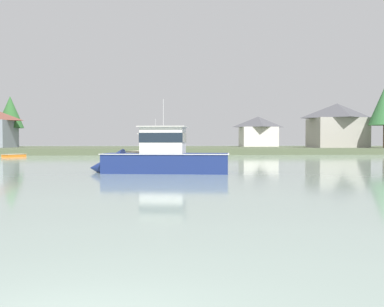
# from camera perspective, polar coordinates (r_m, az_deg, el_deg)

# --- Properties ---
(far_shore_bank) EXTENTS (221.37, 40.36, 1.07)m
(far_shore_bank) POSITION_cam_1_polar(r_m,az_deg,el_deg) (91.12, -5.08, 0.52)
(far_shore_bank) COLOR #4C563D
(far_shore_bank) RESTS_ON ground
(cruiser_navy) EXTENTS (10.85, 4.81, 6.59)m
(cruiser_navy) POSITION_cam_1_polar(r_m,az_deg,el_deg) (31.86, -5.10, -1.17)
(cruiser_navy) COLOR navy
(cruiser_navy) RESTS_ON ground
(dinghy_orange) EXTENTS (3.09, 3.69, 0.61)m
(dinghy_orange) POSITION_cam_1_polar(r_m,az_deg,el_deg) (67.85, -22.68, -0.32)
(dinghy_orange) COLOR orange
(dinghy_orange) RESTS_ON ground
(cruiser_sand) EXTENTS (6.27, 11.38, 6.12)m
(cruiser_sand) POSITION_cam_1_polar(r_m,az_deg,el_deg) (49.62, -4.50, -0.24)
(cruiser_sand) COLOR tan
(cruiser_sand) RESTS_ON ground
(mooring_buoy_yellow) EXTENTS (0.44, 0.44, 0.49)m
(mooring_buoy_yellow) POSITION_cam_1_polar(r_m,az_deg,el_deg) (59.55, -8.76, -0.53)
(mooring_buoy_yellow) COLOR yellow
(mooring_buoy_yellow) RESTS_ON ground
(shore_tree_right_mid) EXTENTS (5.50, 5.50, 10.79)m
(shore_tree_right_mid) POSITION_cam_1_polar(r_m,az_deg,el_deg) (98.19, -23.12, 5.08)
(shore_tree_right_mid) COLOR brown
(shore_tree_right_mid) RESTS_ON far_shore_bank
(cottage_hillside) EXTENTS (8.84, 7.15, 7.11)m
(cottage_hillside) POSITION_cam_1_polar(r_m,az_deg,el_deg) (102.48, 8.84, 2.98)
(cottage_hillside) COLOR silver
(cottage_hillside) RESTS_ON far_shore_bank
(cottage_near_water) EXTENTS (10.97, 9.01, 8.92)m
(cottage_near_water) POSITION_cam_1_polar(r_m,az_deg,el_deg) (91.44, 18.81, 3.66)
(cottage_near_water) COLOR #9E998E
(cottage_near_water) RESTS_ON far_shore_bank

